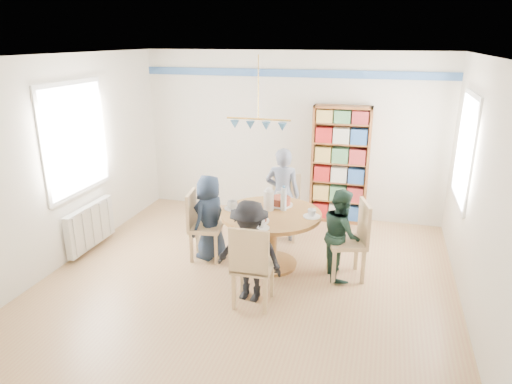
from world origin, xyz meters
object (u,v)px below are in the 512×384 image
(chair_right, at_px, (354,237))
(chair_far, at_px, (285,203))
(chair_near, at_px, (251,263))
(person_left, at_px, (210,217))
(dining_table, at_px, (271,226))
(radiator, at_px, (90,226))
(person_right, at_px, (341,234))
(person_near, at_px, (249,251))
(chair_left, at_px, (200,222))
(bookshelf, at_px, (340,166))
(person_far, at_px, (282,195))

(chair_right, relative_size, chair_far, 1.05)
(chair_near, bearing_deg, person_left, 130.66)
(dining_table, distance_m, person_left, 0.86)
(chair_far, relative_size, person_left, 0.82)
(radiator, height_order, person_left, person_left)
(chair_right, xyz_separation_m, person_right, (-0.16, -0.01, 0.03))
(chair_far, relative_size, person_near, 0.80)
(chair_near, bearing_deg, chair_left, 135.84)
(radiator, xyz_separation_m, person_right, (3.49, 0.18, 0.23))
(radiator, bearing_deg, chair_left, 6.08)
(chair_far, xyz_separation_m, person_left, (-0.84, -0.97, 0.06))
(chair_near, xyz_separation_m, bookshelf, (0.64, 2.85, 0.39))
(person_far, relative_size, bookshelf, 0.74)
(dining_table, xyz_separation_m, bookshelf, (0.67, 1.83, 0.37))
(chair_left, distance_m, chair_far, 1.40)
(dining_table, bearing_deg, chair_near, -87.98)
(chair_right, xyz_separation_m, person_far, (-1.11, 0.89, 0.15))
(chair_far, relative_size, person_far, 0.68)
(radiator, relative_size, person_far, 0.71)
(bookshelf, bearing_deg, chair_right, -78.22)
(chair_near, height_order, person_far, person_far)
(radiator, height_order, chair_near, chair_near)
(dining_table, relative_size, bookshelf, 0.69)
(chair_right, bearing_deg, person_near, -142.49)
(person_left, bearing_deg, chair_left, -45.43)
(chair_near, relative_size, person_far, 0.71)
(chair_left, bearing_deg, bookshelf, 48.48)
(person_far, relative_size, person_near, 1.16)
(chair_right, distance_m, chair_far, 1.49)
(person_right, distance_m, bookshelf, 1.91)
(person_near, bearing_deg, dining_table, 95.43)
(bookshelf, bearing_deg, person_right, -82.97)
(radiator, xyz_separation_m, bookshelf, (3.26, 2.04, 0.58))
(person_near, distance_m, bookshelf, 2.80)
(chair_far, bearing_deg, person_near, -90.21)
(person_left, bearing_deg, chair_far, 156.15)
(chair_right, height_order, person_near, person_near)
(chair_left, xyz_separation_m, chair_near, (1.02, -0.99, 0.03))
(chair_right, bearing_deg, person_left, 178.64)
(dining_table, relative_size, person_near, 1.08)
(chair_right, relative_size, person_left, 0.86)
(person_near, bearing_deg, person_left, 140.79)
(radiator, distance_m, chair_left, 1.63)
(person_left, bearing_deg, dining_table, 105.61)
(person_left, distance_m, person_near, 1.21)
(chair_left, xyz_separation_m, person_far, (0.93, 0.91, 0.18))
(person_left, height_order, person_far, person_far)
(chair_right, distance_m, bookshelf, 1.93)
(chair_near, bearing_deg, person_right, 48.75)
(person_near, relative_size, bookshelf, 0.64)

